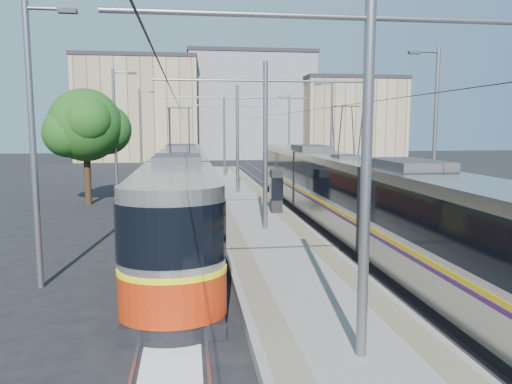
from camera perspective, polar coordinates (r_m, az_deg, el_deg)
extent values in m
plane|color=black|center=(13.86, 6.20, -12.04)|extent=(160.00, 160.00, 0.00)
cube|color=gray|center=(30.18, -1.55, -1.07)|extent=(4.00, 50.00, 0.30)
cube|color=gray|center=(30.04, -4.30, -0.83)|extent=(0.70, 50.00, 0.01)
cube|color=gray|center=(30.34, 1.18, -0.72)|extent=(0.70, 50.00, 0.01)
cube|color=gray|center=(30.05, -9.76, -1.47)|extent=(0.07, 70.00, 0.03)
cube|color=gray|center=(30.03, -7.02, -1.42)|extent=(0.07, 70.00, 0.03)
cube|color=gray|center=(30.64, 3.82, -1.21)|extent=(0.07, 70.00, 0.03)
cube|color=gray|center=(30.95, 6.43, -1.15)|extent=(0.07, 70.00, 0.03)
cube|color=silver|center=(10.72, -9.61, -18.11)|extent=(1.20, 5.00, 0.01)
cube|color=black|center=(24.31, -8.55, -3.10)|extent=(2.30, 27.31, 0.40)
cube|color=beige|center=(24.06, -8.62, 0.76)|extent=(2.40, 25.71, 2.90)
cube|color=black|center=(24.01, -8.65, 1.95)|extent=(2.43, 25.71, 1.30)
cube|color=yellow|center=(24.11, -8.61, -0.18)|extent=(2.43, 25.71, 0.12)
cube|color=#B9290A|center=(24.18, -8.58, -1.36)|extent=(2.42, 25.71, 1.10)
cube|color=#2D2D30|center=(23.93, -8.70, 4.57)|extent=(1.68, 3.00, 0.30)
cube|color=black|center=(22.47, 10.07, -4.00)|extent=(2.30, 30.94, 0.40)
cube|color=#ACA89E|center=(22.21, 10.17, 0.18)|extent=(2.40, 29.34, 2.90)
cube|color=black|center=(22.15, 10.20, 1.46)|extent=(2.43, 29.34, 1.30)
cube|color=gold|center=(22.26, 10.14, -0.84)|extent=(2.43, 29.34, 0.12)
cube|color=#391446|center=(22.28, 10.14, -1.23)|extent=(2.43, 29.34, 0.10)
cube|color=#2D2D30|center=(22.07, 10.26, 4.30)|extent=(1.68, 3.00, 0.30)
cylinder|color=slate|center=(9.28, 12.46, 2.25)|extent=(0.20, 0.20, 7.00)
cylinder|color=slate|center=(9.43, 12.95, 18.80)|extent=(9.20, 0.10, 0.10)
cylinder|color=slate|center=(20.93, 1.08, 5.21)|extent=(0.20, 0.20, 7.00)
cylinder|color=slate|center=(21.00, 1.10, 12.59)|extent=(9.20, 0.10, 0.10)
cylinder|color=slate|center=(32.84, -2.14, 6.02)|extent=(0.20, 0.20, 7.00)
cylinder|color=slate|center=(32.88, -2.16, 10.72)|extent=(9.20, 0.10, 0.10)
cylinder|color=slate|center=(44.80, -3.64, 6.38)|extent=(0.20, 0.20, 7.00)
cylinder|color=slate|center=(44.83, -3.67, 9.84)|extent=(9.20, 0.10, 0.10)
cylinder|color=black|center=(29.69, -8.60, 9.17)|extent=(0.02, 70.00, 0.02)
cylinder|color=black|center=(30.46, 5.25, 9.17)|extent=(0.02, 70.00, 0.02)
cylinder|color=slate|center=(15.31, -24.12, 4.50)|extent=(0.18, 0.18, 8.00)
cube|color=#2D2D30|center=(15.34, -20.74, 18.78)|extent=(0.50, 0.22, 0.12)
cylinder|color=slate|center=(30.98, -15.78, 6.03)|extent=(0.18, 0.18, 8.00)
cube|color=#2D2D30|center=(31.00, -13.97, 13.03)|extent=(0.50, 0.22, 0.12)
cylinder|color=slate|center=(46.88, -13.06, 6.50)|extent=(0.18, 0.18, 8.00)
cube|color=#2D2D30|center=(46.89, -11.83, 11.12)|extent=(0.50, 0.22, 0.12)
cylinder|color=slate|center=(23.28, 19.73, 5.50)|extent=(0.18, 0.18, 8.00)
cube|color=#2D2D30|center=(23.01, 17.64, 14.94)|extent=(0.50, 0.22, 0.12)
cylinder|color=slate|center=(38.21, 8.60, 6.44)|extent=(0.18, 0.18, 8.00)
cube|color=#2D2D30|center=(38.04, 7.09, 12.11)|extent=(0.50, 0.22, 0.12)
cylinder|color=slate|center=(53.75, 3.80, 6.77)|extent=(0.18, 0.18, 8.00)
cube|color=#2D2D30|center=(53.63, 2.66, 10.78)|extent=(0.50, 0.22, 0.12)
cube|color=black|center=(25.43, 2.32, 0.13)|extent=(0.62, 0.97, 2.16)
cube|color=black|center=(25.41, 2.32, 0.45)|extent=(0.66, 1.01, 1.13)
cylinder|color=#382314|center=(31.42, -18.67, 1.23)|extent=(0.39, 0.39, 2.85)
sphere|color=#164914|center=(31.26, -18.92, 7.25)|extent=(4.28, 4.28, 4.28)
sphere|color=#164914|center=(31.78, -16.75, 6.84)|extent=(3.03, 3.03, 3.03)
cube|color=tan|center=(73.03, -13.21, 8.98)|extent=(16.00, 12.00, 13.64)
cube|color=#262328|center=(73.58, -13.38, 14.49)|extent=(16.32, 12.24, 0.50)
cube|color=gray|center=(77.28, -0.88, 9.56)|extent=(18.00, 14.00, 14.95)
cube|color=#262328|center=(77.95, -0.89, 15.24)|extent=(18.36, 14.28, 0.50)
cube|color=tan|center=(74.39, 10.57, 8.05)|extent=(14.00, 10.00, 11.14)
cube|color=#262328|center=(74.69, 10.68, 12.52)|extent=(14.28, 10.20, 0.50)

